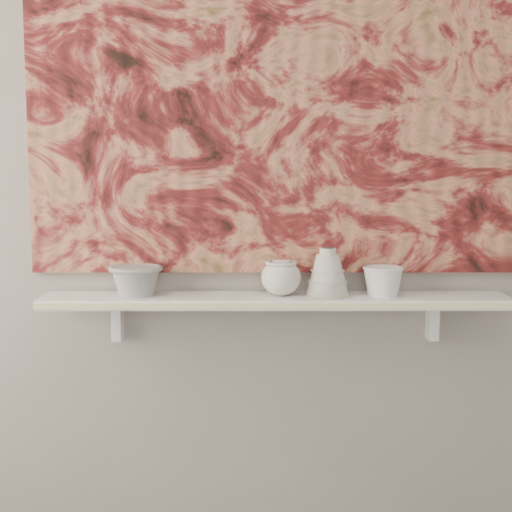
{
  "coord_description": "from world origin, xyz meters",
  "views": [
    {
      "loc": [
        -0.07,
        -0.61,
        1.3
      ],
      "look_at": [
        -0.06,
        1.49,
        1.05
      ],
      "focal_mm": 50.0,
      "sensor_mm": 36.0,
      "label": 1
    }
  ],
  "objects_px": {
    "bowl_grey": "(136,280)",
    "bell_vessel": "(328,272)",
    "bowl_white": "(383,281)",
    "painting": "(276,92)",
    "shelf": "(276,300)",
    "cup_cream": "(281,278)"
  },
  "relations": [
    {
      "from": "bowl_grey",
      "to": "bell_vessel",
      "type": "height_order",
      "value": "bell_vessel"
    },
    {
      "from": "bowl_white",
      "to": "bowl_grey",
      "type": "bearing_deg",
      "value": 180.0
    },
    {
      "from": "painting",
      "to": "bowl_white",
      "type": "height_order",
      "value": "painting"
    },
    {
      "from": "shelf",
      "to": "bowl_grey",
      "type": "bearing_deg",
      "value": 180.0
    },
    {
      "from": "bell_vessel",
      "to": "bowl_white",
      "type": "xyz_separation_m",
      "value": [
        0.17,
        0.0,
        -0.03
      ]
    },
    {
      "from": "cup_cream",
      "to": "bell_vessel",
      "type": "xyz_separation_m",
      "value": [
        0.14,
        0.0,
        0.02
      ]
    },
    {
      "from": "shelf",
      "to": "bowl_grey",
      "type": "height_order",
      "value": "bowl_grey"
    },
    {
      "from": "painting",
      "to": "bowl_grey",
      "type": "xyz_separation_m",
      "value": [
        -0.42,
        -0.08,
        -0.56
      ]
    },
    {
      "from": "bowl_grey",
      "to": "bowl_white",
      "type": "height_order",
      "value": "bowl_grey"
    },
    {
      "from": "bowl_grey",
      "to": "bowl_white",
      "type": "relative_size",
      "value": 1.32
    },
    {
      "from": "painting",
      "to": "bowl_grey",
      "type": "distance_m",
      "value": 0.71
    },
    {
      "from": "shelf",
      "to": "painting",
      "type": "relative_size",
      "value": 0.93
    },
    {
      "from": "bowl_grey",
      "to": "bell_vessel",
      "type": "bearing_deg",
      "value": 0.0
    },
    {
      "from": "cup_cream",
      "to": "bell_vessel",
      "type": "distance_m",
      "value": 0.14
    },
    {
      "from": "bowl_white",
      "to": "painting",
      "type": "bearing_deg",
      "value": 165.94
    },
    {
      "from": "bowl_grey",
      "to": "bowl_white",
      "type": "distance_m",
      "value": 0.74
    },
    {
      "from": "shelf",
      "to": "painting",
      "type": "bearing_deg",
      "value": 90.0
    },
    {
      "from": "shelf",
      "to": "bowl_grey",
      "type": "distance_m",
      "value": 0.42
    },
    {
      "from": "painting",
      "to": "bowl_white",
      "type": "relative_size",
      "value": 12.27
    },
    {
      "from": "painting",
      "to": "bowl_grey",
      "type": "bearing_deg",
      "value": -169.12
    },
    {
      "from": "painting",
      "to": "bell_vessel",
      "type": "xyz_separation_m",
      "value": [
        0.16,
        -0.08,
        -0.54
      ]
    },
    {
      "from": "cup_cream",
      "to": "bowl_white",
      "type": "height_order",
      "value": "cup_cream"
    }
  ]
}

